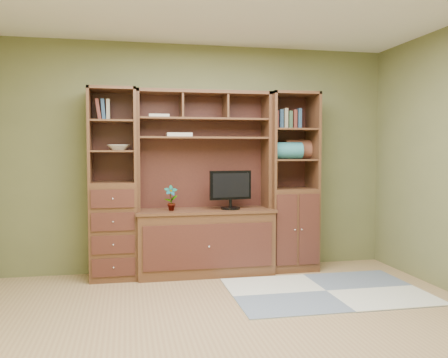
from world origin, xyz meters
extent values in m
cube|color=tan|center=(0.00, 0.00, 0.00)|extent=(4.60, 4.10, 0.04)
cube|color=olive|center=(0.00, 2.00, 1.30)|extent=(4.50, 0.04, 2.60)
cube|color=olive|center=(0.00, -2.00, 1.30)|extent=(4.50, 0.04, 2.60)
cube|color=#502F1C|center=(0.02, 1.73, 1.02)|extent=(1.54, 0.53, 2.05)
cube|color=#502F1C|center=(-0.98, 1.77, 1.02)|extent=(0.50, 0.45, 2.05)
cube|color=#502F1C|center=(1.04, 1.77, 1.02)|extent=(0.55, 0.45, 2.05)
cube|color=#A6ABAC|center=(1.07, 0.82, 0.01)|extent=(1.88, 1.26, 0.01)
cube|color=black|center=(0.30, 1.70, 1.03)|extent=(0.51, 0.28, 0.59)
imported|color=#AA4B39|center=(-0.37, 1.70, 0.87)|extent=(0.15, 0.10, 0.28)
cube|color=beige|center=(-0.26, 1.82, 1.56)|extent=(0.28, 0.20, 0.04)
imported|color=silver|center=(-0.92, 1.77, 1.42)|extent=(0.24, 0.24, 0.06)
cube|color=#2F747C|center=(0.97, 1.73, 1.39)|extent=(0.33, 0.19, 0.19)
cube|color=brown|center=(1.19, 1.85, 1.40)|extent=(0.40, 0.22, 0.22)
camera|label=1|loc=(-0.84, -3.46, 1.38)|focal=38.00mm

